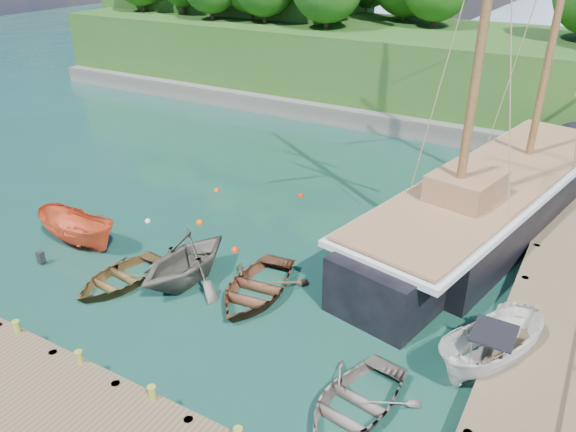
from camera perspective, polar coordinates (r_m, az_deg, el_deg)
name	(u,v)px	position (r m, az deg, el deg)	size (l,w,h in m)	color
ground	(207,304)	(21.78, -8.22, -8.86)	(160.00, 160.00, 0.00)	#113928
dock_east	(560,290)	(23.91, 25.93, -6.82)	(3.20, 24.00, 1.10)	brown
bollard_0	(22,346)	(21.67, -25.40, -11.84)	(0.26, 0.26, 0.45)	olive
bollard_1	(84,377)	(19.64, -20.06, -15.13)	(0.26, 0.26, 0.45)	olive
bollard_2	(155,413)	(17.90, -13.35, -18.94)	(0.26, 0.26, 0.45)	olive
rowboat_0	(120,284)	(23.69, -16.67, -6.60)	(2.86, 4.01, 0.83)	brown
rowboat_1	(187,281)	(23.22, -10.25, -6.54)	(3.88, 4.50, 2.37)	#59544B
rowboat_2	(256,295)	(22.08, -3.30, -8.03)	(3.28, 4.60, 0.95)	#532F1E
rowboat_3	(353,411)	(17.65, 6.67, -19.04)	(3.01, 4.21, 0.87)	#655C54
motorboat_orange	(81,245)	(27.07, -20.28, -2.74)	(1.72, 4.58, 1.77)	#E2522A
cabin_boat_white	(487,368)	(19.92, 19.55, -14.34)	(1.76, 4.69, 1.81)	silver
schooner	(491,206)	(28.11, 19.90, 1.01)	(8.94, 27.06, 19.98)	black
mooring_buoy_0	(148,222)	(28.21, -14.06, -0.55)	(0.27, 0.27, 0.27)	white
mooring_buoy_1	(200,223)	(27.55, -8.98, -0.73)	(0.34, 0.34, 0.34)	#E85302
mooring_buoy_2	(235,251)	(25.04, -5.42, -3.51)	(0.34, 0.34, 0.34)	red
mooring_buoy_3	(375,261)	(24.42, 8.79, -4.59)	(0.36, 0.36, 0.36)	silver
mooring_buoy_4	(217,191)	(30.88, -7.26, 2.55)	(0.28, 0.28, 0.28)	#F24A10
mooring_buoy_5	(300,196)	(30.02, 1.28, 2.03)	(0.28, 0.28, 0.28)	red
headland	(306,23)	(51.57, 1.80, 19.01)	(51.00, 19.31, 12.90)	#474744
distant_ridge	(569,4)	(84.27, 26.63, 18.67)	(117.00, 40.00, 10.00)	#728CA5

